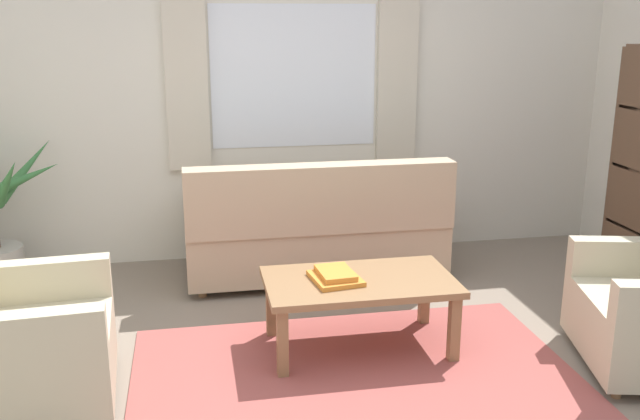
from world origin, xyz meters
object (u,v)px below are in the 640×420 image
Objects in this scene: couch at (315,230)px; armchair_left at (15,340)px; coffee_table at (360,288)px; book_stack_on_table at (336,276)px.

armchair_left is (-1.79, -1.50, -0.01)m from couch.
coffee_table is 3.28× the size of book_stack_on_table.
armchair_left reaches higher than coffee_table.
coffee_table is at bearing -84.93° from armchair_left.
coffee_table is at bearing 91.98° from couch.
couch is 1.21m from coffee_table.
couch is at bearing 85.23° from book_stack_on_table.
couch is 2.34m from armchair_left.
couch is 1.22m from book_stack_on_table.
book_stack_on_table is at bearing 179.05° from coffee_table.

